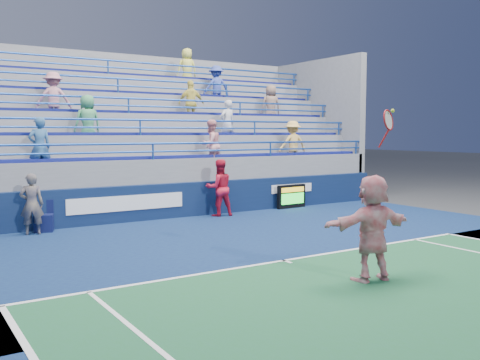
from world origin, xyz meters
TOP-DOWN VIEW (x-y plane):
  - ground at (0.00, 0.00)m, footprint 120.00×120.00m
  - sponsor_wall at (0.00, 6.50)m, footprint 18.00×0.32m
  - bleacher_stand at (0.00, 10.27)m, footprint 18.00×5.60m
  - serve_speed_board at (5.05, 6.17)m, footprint 1.23×0.20m
  - judge_chair at (-3.43, 6.21)m, footprint 0.61×0.62m
  - tennis_player at (0.44, -2.02)m, footprint 1.86×0.82m
  - line_judge at (-3.78, 5.90)m, footprint 0.67×0.52m
  - ball_girl at (1.98, 6.01)m, footprint 1.01×0.85m

SIDE VIEW (x-z plane):
  - ground at x=0.00m, z-range 0.00..0.00m
  - judge_chair at x=-3.43m, z-range -0.15..0.70m
  - serve_speed_board at x=5.05m, z-range 0.00..0.85m
  - sponsor_wall at x=0.00m, z-range 0.00..1.10m
  - line_judge at x=-3.78m, z-range 0.00..1.63m
  - ball_girl at x=1.98m, z-range 0.00..1.84m
  - tennis_player at x=0.44m, z-range -0.58..2.53m
  - bleacher_stand at x=0.00m, z-range -1.52..4.61m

